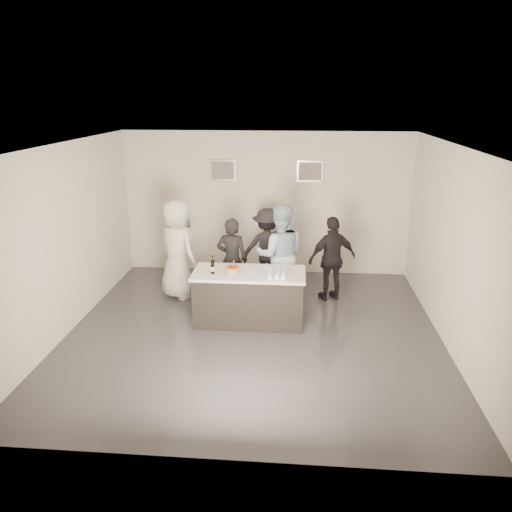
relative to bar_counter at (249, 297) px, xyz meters
name	(u,v)px	position (x,y,z in m)	size (l,w,h in m)	color
floor	(253,332)	(0.11, -0.41, -0.45)	(6.00, 6.00, 0.00)	#3D3D42
ceiling	(253,145)	(0.11, -0.41, 2.55)	(6.00, 6.00, 0.00)	white
wall_back	(266,204)	(0.11, 2.59, 1.05)	(6.00, 0.04, 3.00)	silver
wall_front	(225,333)	(0.11, -3.41, 1.05)	(6.00, 0.04, 3.00)	silver
wall_left	(66,240)	(-2.89, -0.41, 1.05)	(0.04, 6.00, 3.00)	silver
wall_right	(453,249)	(3.11, -0.41, 1.05)	(0.04, 6.00, 3.00)	silver
picture_left	(223,170)	(-0.79, 2.56, 1.75)	(0.54, 0.04, 0.44)	#B2B2B7
picture_right	(310,171)	(1.01, 2.56, 1.75)	(0.54, 0.04, 0.44)	#B2B2B7
bar_counter	(249,297)	(0.00, 0.00, 0.00)	(1.86, 0.86, 0.90)	white
cake	(233,270)	(-0.27, -0.05, 0.49)	(0.21, 0.21, 0.08)	orange
beer_bottle_a	(213,262)	(-0.62, 0.06, 0.58)	(0.07, 0.07, 0.26)	black
beer_bottle_b	(213,266)	(-0.59, -0.14, 0.58)	(0.07, 0.07, 0.26)	black
tumbler_cluster	(277,273)	(0.47, -0.13, 0.49)	(0.30, 0.40, 0.08)	orange
candles	(226,277)	(-0.35, -0.27, 0.45)	(0.24, 0.08, 0.01)	pink
person_main_black	(232,260)	(-0.41, 0.92, 0.34)	(0.58, 0.38, 1.59)	black
person_main_blue	(280,255)	(0.47, 0.85, 0.48)	(0.91, 0.71, 1.87)	#ADC9E2
person_guest_left	(177,249)	(-1.45, 1.02, 0.49)	(0.92, 0.60, 1.88)	white
person_guest_right	(332,259)	(1.44, 1.12, 0.35)	(0.94, 0.39, 1.60)	black
person_guest_back	(267,247)	(0.19, 1.75, 0.35)	(1.03, 0.59, 1.59)	black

